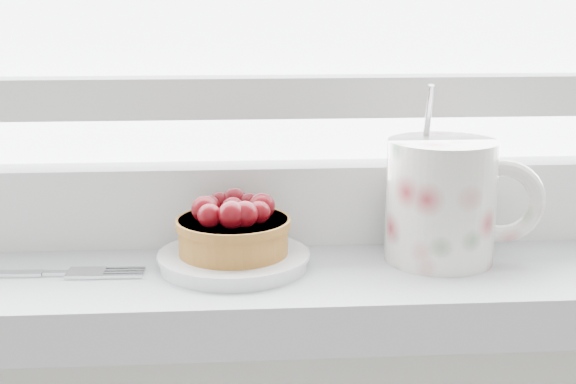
{
  "coord_description": "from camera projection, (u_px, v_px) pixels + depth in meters",
  "views": [
    {
      "loc": [
        -0.02,
        1.27,
        1.15
      ],
      "look_at": [
        0.02,
        1.88,
        1.01
      ],
      "focal_mm": 50.0,
      "sensor_mm": 36.0,
      "label": 1
    }
  ],
  "objects": [
    {
      "name": "saucer",
      "position": [
        234.0,
        260.0,
        0.65
      ],
      "size": [
        0.12,
        0.12,
        0.01
      ],
      "primitive_type": "cylinder",
      "color": "white",
      "rests_on": "windowsill"
    },
    {
      "name": "raspberry_tart",
      "position": [
        233.0,
        228.0,
        0.65
      ],
      "size": [
        0.09,
        0.09,
        0.05
      ],
      "color": "#935A20",
      "rests_on": "saucer"
    },
    {
      "name": "floral_mug",
      "position": [
        445.0,
        199.0,
        0.66
      ],
      "size": [
        0.14,
        0.11,
        0.15
      ],
      "color": "silver",
      "rests_on": "windowsill"
    },
    {
      "name": "fork",
      "position": [
        22.0,
        274.0,
        0.63
      ],
      "size": [
        0.19,
        0.03,
        0.0
      ],
      "color": "silver",
      "rests_on": "windowsill"
    }
  ]
}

